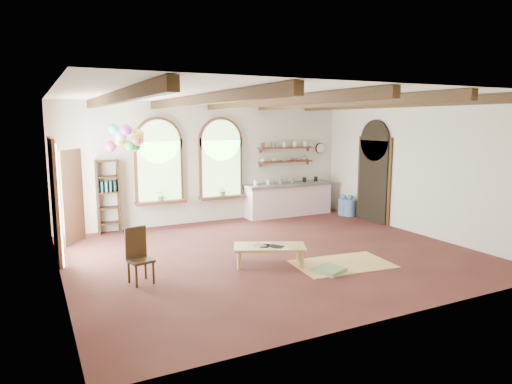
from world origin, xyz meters
TOP-DOWN VIEW (x-y plane):
  - floor at (0.00, 0.00)m, footprint 8.00×8.00m
  - ceiling_beams at (0.00, 0.00)m, footprint 6.20×6.80m
  - window_left at (-1.40, 3.43)m, footprint 1.30×0.28m
  - window_right at (0.30, 3.43)m, footprint 1.30×0.28m
  - left_doorway at (-3.95, 1.80)m, footprint 0.10×1.90m
  - right_doorway at (3.95, 1.50)m, footprint 0.10×1.30m
  - kitchen_counter at (2.30, 3.20)m, footprint 2.68×0.62m
  - wall_shelf_lower at (2.30, 3.38)m, footprint 1.70×0.24m
  - wall_shelf_upper at (2.30, 3.38)m, footprint 1.70×0.24m
  - wall_clock at (3.55, 3.45)m, footprint 0.32×0.04m
  - bookshelf at (-2.70, 3.32)m, footprint 0.53×0.32m
  - coffee_table at (-0.40, -0.67)m, footprint 1.48×1.13m
  - side_chair at (-2.80, -0.52)m, footprint 0.45×0.45m
  - floor_mat at (0.87, -1.25)m, footprint 1.93×1.31m
  - floor_cushion at (0.37, -1.51)m, footprint 0.62×0.62m
  - water_jug_a at (3.75, 2.50)m, footprint 0.32×0.32m
  - water_jug_b at (3.82, 2.30)m, footprint 0.33×0.33m
  - balloon_cluster at (-2.40, 2.30)m, footprint 0.90×0.92m
  - table_book at (-0.65, -0.61)m, footprint 0.19×0.26m
  - tablet at (-0.33, -0.78)m, footprint 0.32×0.35m
  - potted_plant_left at (-1.40, 3.32)m, footprint 0.27×0.23m
  - potted_plant_right at (0.30, 3.32)m, footprint 0.27×0.23m
  - shelf_cup_a at (1.55, 3.38)m, footprint 0.12×0.10m
  - shelf_cup_b at (1.90, 3.38)m, footprint 0.10×0.10m
  - shelf_bowl_a at (2.25, 3.38)m, footprint 0.22×0.22m
  - shelf_bowl_b at (2.60, 3.38)m, footprint 0.20×0.20m
  - shelf_vase at (2.95, 3.38)m, footprint 0.18×0.18m

SIDE VIEW (x-z plane):
  - floor at x=0.00m, z-range 0.00..0.00m
  - floor_mat at x=0.87m, z-range 0.00..0.02m
  - floor_cushion at x=0.37m, z-range 0.00..0.08m
  - water_jug_a at x=3.75m, z-range -0.04..0.57m
  - water_jug_b at x=3.82m, z-range -0.04..0.59m
  - side_chair at x=-2.80m, z-range -0.20..0.75m
  - coffee_table at x=-0.40m, z-range 0.15..0.53m
  - tablet at x=-0.33m, z-range 0.38..0.40m
  - table_book at x=-0.65m, z-range 0.38..0.41m
  - kitchen_counter at x=2.30m, z-range 0.01..0.95m
  - potted_plant_left at x=-1.40m, z-range 0.70..1.00m
  - potted_plant_right at x=0.30m, z-range 0.70..1.00m
  - bookshelf at x=-2.70m, z-range 0.00..1.80m
  - right_doorway at x=3.95m, z-range -0.10..2.30m
  - left_doorway at x=-3.95m, z-range -0.10..2.40m
  - wall_shelf_lower at x=2.30m, z-range 1.53..1.57m
  - shelf_bowl_a at x=2.25m, z-range 1.57..1.62m
  - shelf_bowl_b at x=2.60m, z-range 1.57..1.63m
  - shelf_cup_b at x=1.90m, z-range 1.57..1.66m
  - shelf_cup_a at x=1.55m, z-range 1.57..1.67m
  - window_left at x=-1.40m, z-range 0.53..2.73m
  - window_right at x=0.30m, z-range 0.53..2.73m
  - shelf_vase at x=2.95m, z-range 1.57..1.76m
  - wall_clock at x=3.55m, z-range 1.74..2.06m
  - wall_shelf_upper at x=2.30m, z-range 1.93..1.97m
  - balloon_cluster at x=-2.40m, z-range 1.76..2.91m
  - ceiling_beams at x=0.00m, z-range 3.01..3.19m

